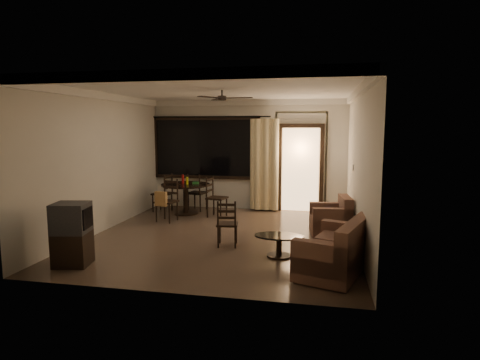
% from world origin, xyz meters
% --- Properties ---
extents(ground, '(5.50, 5.50, 0.00)m').
position_xyz_m(ground, '(0.00, 0.00, 0.00)').
color(ground, '#7F6651').
rests_on(ground, ground).
extents(room_shell, '(5.50, 6.70, 5.50)m').
position_xyz_m(room_shell, '(0.59, 1.77, 1.83)').
color(room_shell, beige).
rests_on(room_shell, ground).
extents(dining_table, '(1.18, 1.18, 0.96)m').
position_xyz_m(dining_table, '(-1.37, 1.83, 0.58)').
color(dining_table, black).
rests_on(dining_table, ground).
extents(dining_chair_west, '(0.49, 0.49, 0.95)m').
position_xyz_m(dining_chair_west, '(-2.04, 1.99, 0.28)').
color(dining_chair_west, black).
rests_on(dining_chair_west, ground).
extents(dining_chair_east, '(0.49, 0.49, 0.95)m').
position_xyz_m(dining_chair_east, '(-0.56, 1.67, 0.28)').
color(dining_chair_east, black).
rests_on(dining_chair_east, ground).
extents(dining_chair_south, '(0.49, 0.54, 0.95)m').
position_xyz_m(dining_chair_south, '(-1.54, 0.99, 0.31)').
color(dining_chair_south, black).
rests_on(dining_chair_south, ground).
extents(dining_chair_north, '(0.49, 0.49, 0.95)m').
position_xyz_m(dining_chair_north, '(-1.23, 2.29, 0.28)').
color(dining_chair_north, black).
rests_on(dining_chair_north, ground).
extents(tv_cabinet, '(0.59, 0.54, 0.97)m').
position_xyz_m(tv_cabinet, '(-1.87, -2.03, 0.49)').
color(tv_cabinet, black).
rests_on(tv_cabinet, ground).
extents(sofa, '(1.19, 1.62, 0.78)m').
position_xyz_m(sofa, '(2.10, -1.57, 0.31)').
color(sofa, '#44211F').
rests_on(sofa, ground).
extents(armchair, '(0.83, 0.83, 0.75)m').
position_xyz_m(armchair, '(2.10, 0.54, 0.31)').
color(armchair, '#44211F').
rests_on(armchair, ground).
extents(coffee_table, '(0.82, 0.49, 0.36)m').
position_xyz_m(coffee_table, '(1.20, -1.01, 0.24)').
color(coffee_table, black).
rests_on(coffee_table, ground).
extents(side_chair, '(0.42, 0.42, 0.84)m').
position_xyz_m(side_chair, '(0.23, -0.59, 0.25)').
color(side_chair, black).
rests_on(side_chair, ground).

